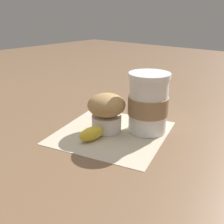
{
  "coord_description": "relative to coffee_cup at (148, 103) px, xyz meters",
  "views": [
    {
      "loc": [
        0.43,
        0.36,
        0.27
      ],
      "look_at": [
        0.0,
        0.0,
        0.05
      ],
      "focal_mm": 42.0,
      "sensor_mm": 36.0,
      "label": 1
    }
  ],
  "objects": [
    {
      "name": "ground_plane",
      "position": [
        0.06,
        -0.06,
        -0.07
      ],
      "size": [
        3.0,
        3.0,
        0.0
      ],
      "primitive_type": "plane",
      "color": "brown"
    },
    {
      "name": "muffin",
      "position": [
        0.06,
        -0.07,
        -0.02
      ],
      "size": [
        0.09,
        0.09,
        0.09
      ],
      "color": "white",
      "rests_on": "paper_napkin"
    },
    {
      "name": "coffee_cup",
      "position": [
        0.0,
        0.0,
        0.0
      ],
      "size": [
        0.09,
        0.09,
        0.14
      ],
      "color": "white",
      "rests_on": "paper_napkin"
    },
    {
      "name": "paper_napkin",
      "position": [
        0.06,
        -0.06,
        -0.07
      ],
      "size": [
        0.3,
        0.3,
        0.0
      ],
      "primitive_type": "cube",
      "rotation": [
        0.0,
        0.0,
        0.26
      ],
      "color": "beige",
      "rests_on": "ground_plane"
    },
    {
      "name": "banana",
      "position": [
        0.07,
        -0.08,
        -0.05
      ],
      "size": [
        0.17,
        0.09,
        0.03
      ],
      "color": "gold",
      "rests_on": "paper_napkin"
    }
  ]
}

